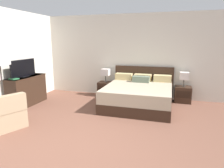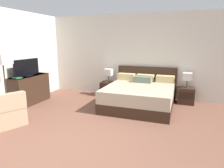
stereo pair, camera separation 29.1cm
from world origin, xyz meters
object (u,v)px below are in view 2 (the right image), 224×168
object	(u,v)px
tv	(27,68)
book_red_cover	(17,78)
dresser	(30,89)
armchair_by_window	(6,113)
table_lamp_left	(108,72)
bed	(140,95)
nightstand_right	(186,95)
nightstand_left	(108,89)
floor_lamp	(3,64)
table_lamp_right	(187,77)

from	to	relation	value
tv	book_red_cover	distance (m)	0.46
dresser	armchair_by_window	distance (m)	1.63
dresser	table_lamp_left	bearing A→B (deg)	38.85
book_red_cover	bed	bearing A→B (deg)	21.93
nightstand_right	dresser	xyz separation A→B (m)	(-4.38, -1.54, 0.19)
table_lamp_left	dresser	size ratio (longest dim) A/B	0.34
nightstand_left	table_lamp_left	xyz separation A→B (m)	(-0.00, 0.00, 0.57)
armchair_by_window	floor_lamp	distance (m)	1.28
table_lamp_right	floor_lamp	xyz separation A→B (m)	(-4.28, -2.46, 0.47)
nightstand_left	nightstand_right	distance (m)	2.47
book_red_cover	nightstand_right	bearing A→B (deg)	24.49
dresser	nightstand_right	bearing A→B (deg)	19.35
nightstand_left	nightstand_right	xyz separation A→B (m)	(2.47, 0.00, 0.00)
table_lamp_right	dresser	size ratio (longest dim) A/B	0.34
dresser	tv	xyz separation A→B (m)	(0.00, -0.05, 0.64)
table_lamp_right	armchair_by_window	bearing A→B (deg)	-140.84
tv	armchair_by_window	distance (m)	1.76
table_lamp_left	book_red_cover	world-z (taller)	table_lamp_left
table_lamp_left	tv	size ratio (longest dim) A/B	0.47
table_lamp_right	tv	xyz separation A→B (m)	(-4.37, -1.59, 0.26)
table_lamp_left	tv	xyz separation A→B (m)	(-1.91, -1.59, 0.26)
nightstand_left	tv	size ratio (longest dim) A/B	0.51
bed	armchair_by_window	world-z (taller)	bed
bed	tv	size ratio (longest dim) A/B	2.14
tv	table_lamp_right	bearing A→B (deg)	19.97
table_lamp_left	book_red_cover	size ratio (longest dim) A/B	2.01
tv	armchair_by_window	bearing A→B (deg)	-65.19
nightstand_right	book_red_cover	world-z (taller)	book_red_cover
nightstand_right	tv	xyz separation A→B (m)	(-4.37, -1.59, 0.83)
floor_lamp	armchair_by_window	bearing A→B (deg)	-44.55
nightstand_left	nightstand_right	bearing A→B (deg)	0.00
nightstand_right	bed	bearing A→B (deg)	-149.46
nightstand_right	dresser	distance (m)	4.64
tv	book_red_cover	xyz separation A→B (m)	(0.01, -0.40, -0.22)
nightstand_left	table_lamp_left	size ratio (longest dim) A/B	1.10
bed	dresser	distance (m)	3.25
nightstand_right	table_lamp_left	xyz separation A→B (m)	(-2.47, 0.00, 0.57)
tv	floor_lamp	xyz separation A→B (m)	(0.09, -0.87, 0.20)
table_lamp_left	table_lamp_right	bearing A→B (deg)	0.00
bed	table_lamp_left	size ratio (longest dim) A/B	4.60
bed	book_red_cover	world-z (taller)	bed
table_lamp_left	nightstand_right	bearing A→B (deg)	-0.03
table_lamp_right	tv	world-z (taller)	tv
nightstand_left	nightstand_right	world-z (taller)	same
armchair_by_window	dresser	bearing A→B (deg)	114.15
nightstand_right	armchair_by_window	distance (m)	4.79
book_red_cover	floor_lamp	size ratio (longest dim) A/B	0.14
bed	tv	distance (m)	3.34
table_lamp_right	floor_lamp	distance (m)	4.96
table_lamp_right	tv	size ratio (longest dim) A/B	0.47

